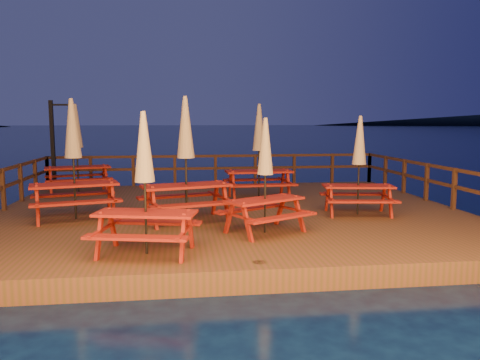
{
  "coord_description": "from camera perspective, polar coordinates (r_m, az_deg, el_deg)",
  "views": [
    {
      "loc": [
        -1.28,
        -12.0,
        2.73
      ],
      "look_at": [
        0.35,
        0.6,
        1.11
      ],
      "focal_mm": 35.0,
      "sensor_mm": 36.0,
      "label": 1
    }
  ],
  "objects": [
    {
      "name": "picnic_table_6",
      "position": [
        11.88,
        14.3,
        1.92
      ],
      "size": [
        1.9,
        1.64,
        2.44
      ],
      "rotation": [
        0.0,
        0.0,
        -0.15
      ],
      "color": "maroon",
      "rests_on": "deck"
    },
    {
      "name": "picnic_table_4",
      "position": [
        10.76,
        -6.62,
        2.77
      ],
      "size": [
        2.38,
        2.14,
        2.87
      ],
      "rotation": [
        0.0,
        0.0,
        0.27
      ],
      "color": "maroon",
      "rests_on": "deck"
    },
    {
      "name": "picnic_table_0",
      "position": [
        11.65,
        -19.65,
        2.63
      ],
      "size": [
        2.34,
        2.1,
        2.84
      ],
      "rotation": [
        0.0,
        0.0,
        0.27
      ],
      "color": "maroon",
      "rests_on": "deck"
    },
    {
      "name": "ground",
      "position": [
        12.37,
        -1.25,
        -5.47
      ],
      "size": [
        500.0,
        500.0,
        0.0
      ],
      "primitive_type": "plane",
      "color": "black",
      "rests_on": "ground"
    },
    {
      "name": "railing",
      "position": [
        13.92,
        -2.04,
        0.82
      ],
      "size": [
        11.8,
        9.75,
        1.1
      ],
      "color": "#381F12",
      "rests_on": "deck"
    },
    {
      "name": "picnic_table_1",
      "position": [
        9.65,
        3.09,
        0.77
      ],
      "size": [
        2.12,
        2.01,
        2.39
      ],
      "rotation": [
        0.0,
        0.0,
        0.51
      ],
      "color": "maroon",
      "rests_on": "deck"
    },
    {
      "name": "deck_piles",
      "position": [
        12.44,
        -1.24,
        -6.82
      ],
      "size": [
        11.44,
        9.44,
        1.4
      ],
      "color": "#381F12",
      "rests_on": "ground"
    },
    {
      "name": "lamp_post",
      "position": [
        17.06,
        -21.39,
        4.99
      ],
      "size": [
        0.85,
        0.18,
        3.0
      ],
      "color": "black",
      "rests_on": "deck"
    },
    {
      "name": "picnic_table_3",
      "position": [
        13.89,
        2.33,
        3.69
      ],
      "size": [
        2.03,
        1.69,
        2.81
      ],
      "rotation": [
        0.0,
        0.0,
        0.04
      ],
      "color": "maroon",
      "rests_on": "deck"
    },
    {
      "name": "deck",
      "position": [
        12.33,
        -1.25,
        -4.57
      ],
      "size": [
        12.0,
        10.0,
        0.4
      ],
      "primitive_type": "cube",
      "color": "#4D3718",
      "rests_on": "ground"
    },
    {
      "name": "picnic_table_2",
      "position": [
        15.85,
        -19.28,
        3.8
      ],
      "size": [
        2.36,
        2.11,
        2.85
      ],
      "rotation": [
        0.0,
        0.0,
        0.27
      ],
      "color": "maroon",
      "rests_on": "deck"
    },
    {
      "name": "picnic_table_5",
      "position": [
        8.23,
        -11.53,
        -0.12
      ],
      "size": [
        2.02,
        1.78,
        2.49
      ],
      "rotation": [
        0.0,
        0.0,
        -0.23
      ],
      "color": "maroon",
      "rests_on": "deck"
    }
  ]
}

